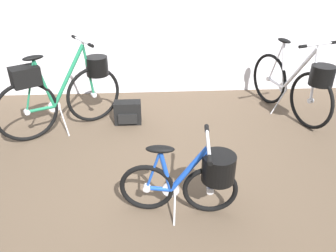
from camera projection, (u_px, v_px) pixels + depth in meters
name	position (u px, v px, depth m)	size (l,w,h in m)	color
ground_plane	(165.00, 193.00, 2.95)	(6.53, 6.53, 0.00)	brown
folding_bike_foreground	(195.00, 177.00, 2.59)	(0.95, 0.53, 0.68)	black
display_bike_left	(64.00, 89.00, 3.75)	(1.26, 0.86, 1.03)	black
display_bike_right	(297.00, 83.00, 4.03)	(0.62, 1.38, 1.01)	black
backpack_on_floor	(128.00, 113.00, 4.04)	(0.32, 0.19, 0.28)	black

